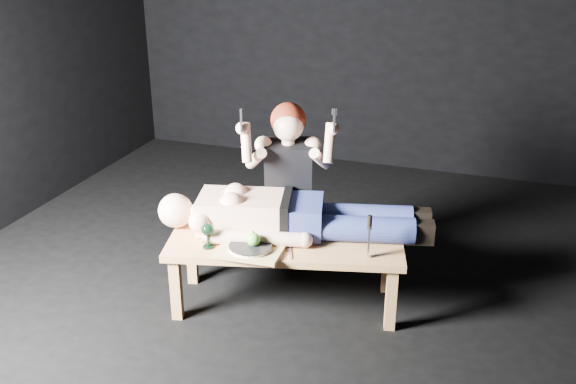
{
  "coord_description": "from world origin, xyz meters",
  "views": [
    {
      "loc": [
        1.12,
        -3.55,
        2.27
      ],
      "look_at": [
        -0.04,
        -0.14,
        0.75
      ],
      "focal_mm": 40.74,
      "sensor_mm": 36.0,
      "label": 1
    }
  ],
  "objects_px": {
    "goblet": "(208,236)",
    "table": "(285,273)",
    "lying_man": "(295,211)",
    "carving_knife": "(369,237)",
    "kneeling_woman": "(289,186)",
    "serving_tray": "(250,250)"
  },
  "relations": [
    {
      "from": "lying_man",
      "to": "kneeling_woman",
      "type": "height_order",
      "value": "kneeling_woman"
    },
    {
      "from": "lying_man",
      "to": "table",
      "type": "bearing_deg",
      "value": -110.26
    },
    {
      "from": "lying_man",
      "to": "serving_tray",
      "type": "distance_m",
      "value": 0.4
    },
    {
      "from": "goblet",
      "to": "carving_knife",
      "type": "distance_m",
      "value": 0.95
    },
    {
      "from": "table",
      "to": "lying_man",
      "type": "distance_m",
      "value": 0.39
    },
    {
      "from": "lying_man",
      "to": "goblet",
      "type": "height_order",
      "value": "lying_man"
    },
    {
      "from": "kneeling_woman",
      "to": "serving_tray",
      "type": "distance_m",
      "value": 0.67
    },
    {
      "from": "kneeling_woman",
      "to": "goblet",
      "type": "distance_m",
      "value": 0.73
    },
    {
      "from": "goblet",
      "to": "carving_knife",
      "type": "relative_size",
      "value": 0.59
    },
    {
      "from": "table",
      "to": "carving_knife",
      "type": "bearing_deg",
      "value": -18.83
    },
    {
      "from": "goblet",
      "to": "table",
      "type": "bearing_deg",
      "value": 30.38
    },
    {
      "from": "kneeling_woman",
      "to": "serving_tray",
      "type": "relative_size",
      "value": 3.32
    },
    {
      "from": "table",
      "to": "serving_tray",
      "type": "distance_m",
      "value": 0.35
    },
    {
      "from": "table",
      "to": "goblet",
      "type": "distance_m",
      "value": 0.56
    },
    {
      "from": "serving_tray",
      "to": "carving_knife",
      "type": "bearing_deg",
      "value": 13.71
    },
    {
      "from": "lying_man",
      "to": "carving_knife",
      "type": "bearing_deg",
      "value": -33.19
    },
    {
      "from": "lying_man",
      "to": "serving_tray",
      "type": "relative_size",
      "value": 4.03
    },
    {
      "from": "table",
      "to": "kneeling_woman",
      "type": "height_order",
      "value": "kneeling_woman"
    },
    {
      "from": "lying_man",
      "to": "goblet",
      "type": "relative_size",
      "value": 9.62
    },
    {
      "from": "goblet",
      "to": "kneeling_woman",
      "type": "bearing_deg",
      "value": 67.69
    },
    {
      "from": "table",
      "to": "goblet",
      "type": "xyz_separation_m",
      "value": [
        -0.4,
        -0.24,
        0.3
      ]
    },
    {
      "from": "serving_tray",
      "to": "goblet",
      "type": "distance_m",
      "value": 0.27
    }
  ]
}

